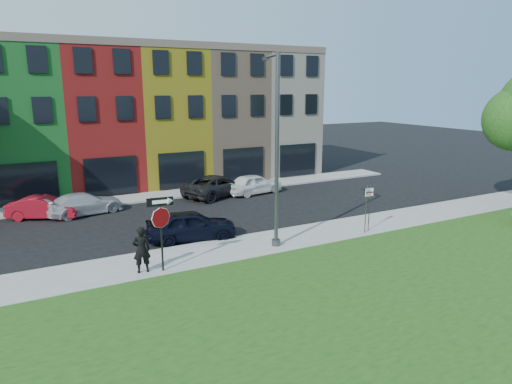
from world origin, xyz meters
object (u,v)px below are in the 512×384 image
sedan_near (191,225)px  street_lamp (276,152)px  stop_sign (161,219)px  man (142,250)px

sedan_near → street_lamp: size_ratio=0.53×
stop_sign → man: size_ratio=1.60×
man → street_lamp: (6.39, 0.40, 3.44)m
man → street_lamp: size_ratio=0.22×
stop_sign → man: 1.47m
stop_sign → street_lamp: bearing=11.8°
street_lamp → stop_sign: bearing=-158.6°
man → street_lamp: bearing=-171.6°
man → street_lamp: 7.27m
man → sedan_near: size_ratio=0.41×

